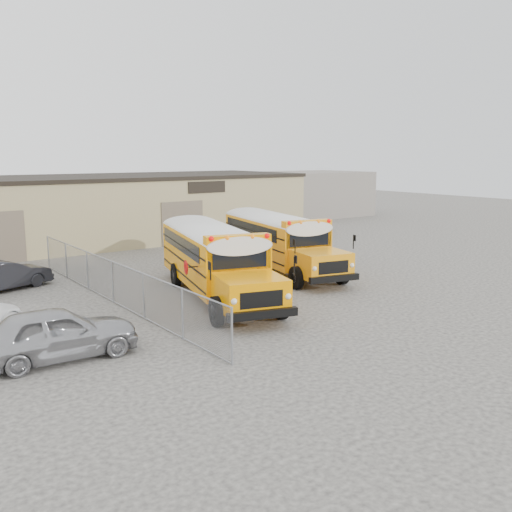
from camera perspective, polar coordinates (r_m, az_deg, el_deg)
ground at (r=25.32m, az=1.31°, el=-4.03°), size 120.00×120.00×0.00m
warehouse at (r=42.36m, az=-15.46°, el=4.64°), size 30.20×10.20×4.67m
chainlink_fence at (r=24.75m, az=-14.13°, el=-2.53°), size 0.07×18.07×1.81m
distant_building_right at (r=58.50m, az=5.66°, el=6.23°), size 10.00×8.00×4.40m
school_bus_left at (r=31.51m, az=-7.51°, el=2.13°), size 5.50×11.17×3.18m
school_bus_right at (r=36.45m, az=-2.14°, el=3.21°), size 4.72×10.82×3.08m
tarp_bundle at (r=24.72m, az=-0.02°, el=-2.68°), size 1.19×1.14×1.39m
car_silver at (r=18.55m, az=-19.34°, el=-7.31°), size 4.96×2.17×1.66m
car_dark at (r=28.74m, az=-23.83°, el=-1.77°), size 4.46×2.69×1.39m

